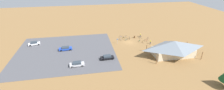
% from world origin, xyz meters
% --- Properties ---
extents(ground, '(160.00, 160.00, 0.00)m').
position_xyz_m(ground, '(0.00, 0.00, 0.00)').
color(ground, olive).
rests_on(ground, ground).
extents(parking_lot_asphalt, '(34.80, 30.56, 0.05)m').
position_xyz_m(parking_lot_asphalt, '(24.84, 3.94, 0.03)').
color(parking_lot_asphalt, '#4C4C51').
rests_on(parking_lot_asphalt, ground).
extents(bike_pavilion, '(16.16, 8.86, 5.42)m').
position_xyz_m(bike_pavilion, '(-11.60, 13.42, 3.09)').
color(bike_pavilion, beige).
rests_on(bike_pavilion, ground).
extents(trash_bin, '(0.60, 0.60, 0.90)m').
position_xyz_m(trash_bin, '(-3.47, -4.12, 0.45)').
color(trash_bin, brown).
rests_on(trash_bin, ground).
extents(lot_sign, '(0.56, 0.08, 2.20)m').
position_xyz_m(lot_sign, '(5.02, 0.44, 1.41)').
color(lot_sign, '#99999E').
rests_on(lot_sign, ground).
extents(bicycle_silver_front_row, '(0.82, 1.60, 0.83)m').
position_xyz_m(bicycle_silver_front_row, '(3.23, -2.56, 0.39)').
color(bicycle_silver_front_row, black).
rests_on(bicycle_silver_front_row, ground).
extents(bicycle_blue_yard_right, '(1.68, 0.65, 0.89)m').
position_xyz_m(bicycle_blue_yard_right, '(1.99, -5.69, 0.38)').
color(bicycle_blue_yard_right, black).
rests_on(bicycle_blue_yard_right, ground).
extents(bicycle_red_edge_south, '(1.01, 1.46, 0.88)m').
position_xyz_m(bicycle_red_edge_south, '(-6.93, 0.24, 0.39)').
color(bicycle_red_edge_south, black).
rests_on(bicycle_red_edge_south, ground).
extents(bicycle_white_yard_left, '(0.48, 1.71, 0.85)m').
position_xyz_m(bicycle_white_yard_left, '(-1.01, -3.55, 0.38)').
color(bicycle_white_yard_left, black).
rests_on(bicycle_white_yard_left, ground).
extents(bicycle_green_back_row, '(1.21, 1.33, 0.78)m').
position_xyz_m(bicycle_green_back_row, '(-4.26, 0.07, 0.36)').
color(bicycle_green_back_row, black).
rests_on(bicycle_green_back_row, ground).
extents(bicycle_black_yard_front, '(1.76, 0.48, 0.90)m').
position_xyz_m(bicycle_black_yard_front, '(-5.68, -3.22, 0.38)').
color(bicycle_black_yard_front, black).
rests_on(bicycle_black_yard_front, ground).
extents(bicycle_orange_trailside, '(0.96, 1.44, 0.88)m').
position_xyz_m(bicycle_orange_trailside, '(-5.13, 1.48, 0.38)').
color(bicycle_orange_trailside, black).
rests_on(bicycle_orange_trailside, ground).
extents(bicycle_purple_near_sign, '(0.61, 1.70, 0.81)m').
position_xyz_m(bicycle_purple_near_sign, '(-8.64, -1.62, 0.36)').
color(bicycle_purple_near_sign, black).
rests_on(bicycle_purple_near_sign, ground).
extents(bicycle_teal_near_porch, '(1.49, 0.94, 0.79)m').
position_xyz_m(bicycle_teal_near_porch, '(0.62, -2.11, 0.36)').
color(bicycle_teal_near_porch, black).
rests_on(bicycle_teal_near_porch, ground).
extents(bicycle_yellow_lone_east, '(1.64, 0.51, 0.79)m').
position_xyz_m(bicycle_yellow_lone_east, '(1.25, -3.68, 0.36)').
color(bicycle_yellow_lone_east, black).
rests_on(bicycle_yellow_lone_east, ground).
extents(bicycle_silver_lone_west, '(1.64, 0.77, 0.86)m').
position_xyz_m(bicycle_silver_lone_west, '(0.27, -5.26, 0.40)').
color(bicycle_silver_lone_west, black).
rests_on(bicycle_silver_lone_west, ground).
extents(car_white_inner_stall, '(4.56, 2.71, 1.36)m').
position_xyz_m(car_white_inner_stall, '(37.33, -4.12, 0.72)').
color(car_white_inner_stall, white).
rests_on(car_white_inner_stall, parking_lot_asphalt).
extents(car_silver_second_row, '(4.51, 2.02, 1.34)m').
position_xyz_m(car_silver_second_row, '(20.62, 14.42, 0.72)').
color(car_silver_second_row, '#BCBCC1').
rests_on(car_silver_second_row, parking_lot_asphalt).
extents(car_blue_by_curb, '(4.80, 2.19, 1.31)m').
position_xyz_m(car_blue_by_curb, '(24.93, 2.64, 0.71)').
color(car_blue_by_curb, '#1E42B2').
rests_on(car_blue_by_curb, parking_lot_asphalt).
extents(car_black_back_corner, '(4.49, 1.97, 1.34)m').
position_xyz_m(car_black_back_corner, '(10.92, 11.94, 0.72)').
color(car_black_back_corner, black).
rests_on(car_black_back_corner, parking_lot_asphalt).
extents(visitor_at_bikes, '(0.40, 0.40, 1.81)m').
position_xyz_m(visitor_at_bikes, '(-7.73, 3.09, 0.95)').
color(visitor_at_bikes, '#2D3347').
rests_on(visitor_at_bikes, ground).
extents(visitor_crossing_yard, '(0.36, 0.36, 1.73)m').
position_xyz_m(visitor_crossing_yard, '(-6.36, -4.82, 0.91)').
color(visitor_crossing_yard, '#2D3347').
rests_on(visitor_crossing_yard, ground).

